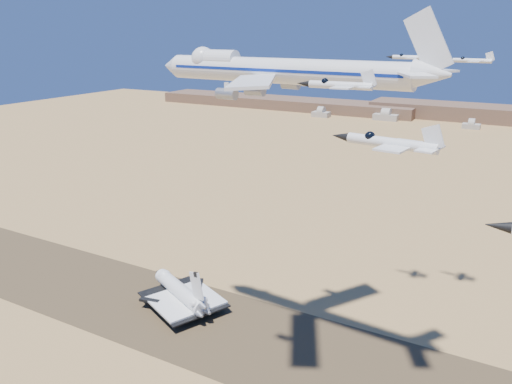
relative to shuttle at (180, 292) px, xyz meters
The scene contains 13 objects.
ground 18.38m from the shuttle, 23.24° to the right, with size 1200.00×1200.00×0.00m, color #A28148.
runway 18.37m from the shuttle, 23.24° to the right, with size 600.00×50.00×0.06m, color brown.
ridgeline 526.72m from the shuttle, 81.11° to the left, with size 960.00×90.00×18.00m.
hangars 473.93m from the shuttle, 95.80° to the left, with size 200.50×29.50×30.00m.
shuttle is the anchor object (origin of this frame).
carrier_747 101.32m from the shuttle, 15.06° to the right, with size 88.56×68.55×22.07m.
crew_a 9.65m from the shuttle, 54.74° to the right, with size 0.69×0.45×1.90m, color #BB390B.
crew_b 11.71m from the shuttle, 56.15° to the right, with size 0.85×0.49×1.74m, color #BB390B.
crew_c 10.44m from the shuttle, 37.65° to the right, with size 0.96×0.49×1.64m, color #BB390B.
chase_jet_a 136.25m from the shuttle, 35.39° to the right, with size 13.94×7.45×3.47m.
chase_jet_b 145.69m from the shuttle, 36.80° to the right, with size 16.65×9.28×4.17m.
chase_jet_d 122.95m from the shuttle, 27.95° to the left, with size 14.87×7.83×3.70m.
chase_jet_e 136.94m from the shuttle, 26.96° to the left, with size 15.85×8.66×3.95m.
Camera 1 is at (95.81, -133.86, 104.72)m, focal length 35.00 mm.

